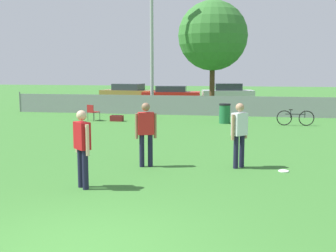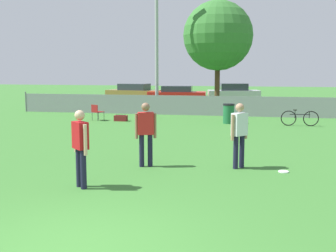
{
  "view_description": "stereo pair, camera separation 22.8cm",
  "coord_description": "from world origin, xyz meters",
  "views": [
    {
      "loc": [
        2.3,
        -5.32,
        2.55
      ],
      "look_at": [
        0.2,
        5.63,
        1.05
      ],
      "focal_mm": 45.0,
      "sensor_mm": 36.0,
      "label": 1
    },
    {
      "loc": [
        2.52,
        -5.27,
        2.55
      ],
      "look_at": [
        0.2,
        5.63,
        1.05
      ],
      "focal_mm": 45.0,
      "sensor_mm": 36.0,
      "label": 2
    }
  ],
  "objects": [
    {
      "name": "ground_plane",
      "position": [
        0.0,
        0.0,
        0.0
      ],
      "size": [
        120.0,
        120.0,
        0.0
      ],
      "primitive_type": "plane",
      "color": "#38722D"
    },
    {
      "name": "fence_backline",
      "position": [
        0.0,
        18.0,
        0.55
      ],
      "size": [
        22.7,
        0.07,
        1.21
      ],
      "color": "gray",
      "rests_on": "ground_plane"
    },
    {
      "name": "light_pole",
      "position": [
        -3.38,
        19.24,
        5.38
      ],
      "size": [
        0.9,
        0.36,
        9.21
      ],
      "color": "#9E9EA3",
      "rests_on": "ground_plane"
    },
    {
      "name": "tree_near_pole",
      "position": [
        0.03,
        21.28,
        4.62
      ],
      "size": [
        4.31,
        4.31,
        6.78
      ],
      "color": "#4C331E",
      "rests_on": "ground_plane"
    },
    {
      "name": "player_receiver_white",
      "position": [
        2.09,
        5.6,
        0.98
      ],
      "size": [
        0.43,
        0.45,
        1.7
      ],
      "rotation": [
        0.0,
        0.0,
        0.84
      ],
      "color": "#191933",
      "rests_on": "ground_plane"
    },
    {
      "name": "player_thrower_red",
      "position": [
        -0.32,
        5.27,
        0.98
      ],
      "size": [
        0.53,
        0.35,
        1.7
      ],
      "rotation": [
        0.0,
        0.0,
        0.35
      ],
      "color": "#191933",
      "rests_on": "ground_plane"
    },
    {
      "name": "player_defender_red",
      "position": [
        -1.17,
        3.03,
        0.98
      ],
      "size": [
        0.45,
        0.43,
        1.7
      ],
      "rotation": [
        0.0,
        0.0,
        -0.73
      ],
      "color": "#191933",
      "rests_on": "ground_plane"
    },
    {
      "name": "frisbee_disc",
      "position": [
        3.21,
        5.39,
        0.01
      ],
      "size": [
        0.27,
        0.27,
        0.03
      ],
      "color": "white",
      "rests_on": "ground_plane"
    },
    {
      "name": "folding_chair_sideline",
      "position": [
        -5.36,
        14.55,
        0.48
      ],
      "size": [
        0.63,
        0.63,
        0.81
      ],
      "rotation": [
        0.0,
        0.0,
        2.66
      ],
      "color": "#333338",
      "rests_on": "ground_plane"
    },
    {
      "name": "bicycle_sideline",
      "position": [
        4.43,
        14.54,
        0.36
      ],
      "size": [
        1.68,
        0.44,
        0.74
      ],
      "rotation": [
        0.0,
        0.0,
        0.04
      ],
      "color": "black",
      "rests_on": "ground_plane"
    },
    {
      "name": "trash_bin",
      "position": [
        1.2,
        14.77,
        0.47
      ],
      "size": [
        0.55,
        0.55,
        0.94
      ],
      "color": "#1E6638",
      "rests_on": "ground_plane"
    },
    {
      "name": "gear_bag_sideline",
      "position": [
        -4.12,
        14.62,
        0.14
      ],
      "size": [
        0.62,
        0.34,
        0.31
      ],
      "color": "maroon",
      "rests_on": "ground_plane"
    },
    {
      "name": "parked_car_tan",
      "position": [
        -7.39,
        27.97,
        0.68
      ],
      "size": [
        4.62,
        2.39,
        1.4
      ],
      "rotation": [
        0.0,
        0.0,
        -0.13
      ],
      "color": "black",
      "rests_on": "ground_plane"
    },
    {
      "name": "parked_car_red",
      "position": [
        -3.65,
        27.14,
        0.64
      ],
      "size": [
        4.59,
        2.1,
        1.29
      ],
      "rotation": [
        0.0,
        0.0,
        0.08
      ],
      "color": "black",
      "rests_on": "ground_plane"
    },
    {
      "name": "parked_car_silver",
      "position": [
        0.68,
        28.11,
        0.72
      ],
      "size": [
        4.24,
        2.56,
        1.48
      ],
      "rotation": [
        0.0,
        0.0,
        0.19
      ],
      "color": "black",
      "rests_on": "ground_plane"
    }
  ]
}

